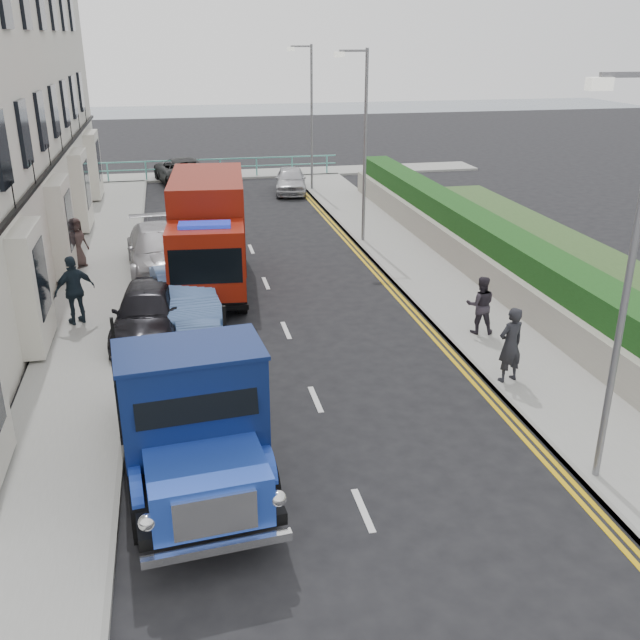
{
  "coord_description": "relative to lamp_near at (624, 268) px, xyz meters",
  "views": [
    {
      "loc": [
        -2.75,
        -11.55,
        7.43
      ],
      "look_at": [
        0.34,
        3.14,
        1.4
      ],
      "focal_mm": 40.0,
      "sensor_mm": 36.0,
      "label": 1
    }
  ],
  "objects": [
    {
      "name": "ground",
      "position": [
        -4.18,
        2.0,
        -4.0
      ],
      "size": [
        120.0,
        120.0,
        0.0
      ],
      "primitive_type": "plane",
      "color": "black",
      "rests_on": "ground"
    },
    {
      "name": "pavement_west",
      "position": [
        -9.38,
        11.0,
        -3.94
      ],
      "size": [
        2.4,
        38.0,
        0.12
      ],
      "primitive_type": "cube",
      "color": "gray",
      "rests_on": "ground"
    },
    {
      "name": "pavement_east",
      "position": [
        1.12,
        11.0,
        -3.94
      ],
      "size": [
        2.6,
        38.0,
        0.12
      ],
      "primitive_type": "cube",
      "color": "gray",
      "rests_on": "ground"
    },
    {
      "name": "promenade",
      "position": [
        -4.18,
        31.0,
        -3.94
      ],
      "size": [
        30.0,
        2.5,
        0.12
      ],
      "primitive_type": "cube",
      "color": "gray",
      "rests_on": "ground"
    },
    {
      "name": "sea_plane",
      "position": [
        -4.18,
        62.0,
        -4.0
      ],
      "size": [
        120.0,
        120.0,
        0.0
      ],
      "primitive_type": "plane",
      "color": "#515E6F",
      "rests_on": "ground"
    },
    {
      "name": "garden_east",
      "position": [
        3.03,
        11.0,
        -3.1
      ],
      "size": [
        1.45,
        28.0,
        1.75
      ],
      "color": "#B2AD9E",
      "rests_on": "ground"
    },
    {
      "name": "seafront_railing",
      "position": [
        -4.18,
        30.2,
        -3.42
      ],
      "size": [
        13.0,
        0.08,
        1.11
      ],
      "color": "#59B2A5",
      "rests_on": "ground"
    },
    {
      "name": "lamp_near",
      "position": [
        0.0,
        0.0,
        0.0
      ],
      "size": [
        1.23,
        0.18,
        7.0
      ],
      "color": "slate",
      "rests_on": "ground"
    },
    {
      "name": "lamp_mid",
      "position": [
        0.0,
        16.0,
        0.0
      ],
      "size": [
        1.23,
        0.18,
        7.0
      ],
      "color": "slate",
      "rests_on": "ground"
    },
    {
      "name": "lamp_far",
      "position": [
        0.0,
        26.0,
        0.0
      ],
      "size": [
        1.23,
        0.18,
        7.0
      ],
      "color": "slate",
      "rests_on": "ground"
    },
    {
      "name": "bedford_lorry",
      "position": [
        -6.87,
        1.14,
        -2.72
      ],
      "size": [
        2.81,
        6.04,
        2.77
      ],
      "rotation": [
        0.0,
        0.0,
        0.09
      ],
      "color": "black",
      "rests_on": "ground"
    },
    {
      "name": "red_lorry",
      "position": [
        -5.89,
        12.21,
        -2.21
      ],
      "size": [
        2.71,
        6.57,
        3.36
      ],
      "rotation": [
        0.0,
        0.0,
        -0.09
      ],
      "color": "black",
      "rests_on": "ground"
    },
    {
      "name": "parked_car_front",
      "position": [
        -7.78,
        8.44,
        -3.3
      ],
      "size": [
        2.07,
        4.23,
        1.39
      ],
      "primitive_type": "imported",
      "rotation": [
        0.0,
        0.0,
        -0.11
      ],
      "color": "black",
      "rests_on": "ground"
    },
    {
      "name": "parked_car_mid",
      "position": [
        -6.78,
        9.41,
        -3.31
      ],
      "size": [
        1.99,
        4.32,
        1.37
      ],
      "primitive_type": "imported",
      "rotation": [
        0.0,
        0.0,
        0.13
      ],
      "color": "#597DBF",
      "rests_on": "ground"
    },
    {
      "name": "parked_car_rear",
      "position": [
        -7.45,
        14.0,
        -3.26
      ],
      "size": [
        2.42,
        5.23,
        1.48
      ],
      "primitive_type": "imported",
      "rotation": [
        0.0,
        0.0,
        0.07
      ],
      "color": "#B2B1B6",
      "rests_on": "ground"
    },
    {
      "name": "seafront_car_left",
      "position": [
        -6.25,
        29.0,
        -3.28
      ],
      "size": [
        3.3,
        5.55,
        1.44
      ],
      "primitive_type": "imported",
      "rotation": [
        0.0,
        0.0,
        3.32
      ],
      "color": "black",
      "rests_on": "ground"
    },
    {
      "name": "seafront_car_right",
      "position": [
        -1.02,
        25.74,
        -3.36
      ],
      "size": [
        2.07,
        3.92,
        1.27
      ],
      "primitive_type": "imported",
      "rotation": [
        0.0,
        0.0,
        -0.16
      ],
      "color": "#B8B8BD",
      "rests_on": "ground"
    },
    {
      "name": "pedestrian_east_near",
      "position": [
        0.22,
        3.79,
        -3.0
      ],
      "size": [
        0.73,
        0.58,
        1.76
      ],
      "primitive_type": "imported",
      "rotation": [
        0.0,
        0.0,
        3.41
      ],
      "color": "black",
      "rests_on": "pavement_east"
    },
    {
      "name": "pedestrian_east_far",
      "position": [
        0.73,
        6.55,
        -3.1
      ],
      "size": [
        0.88,
        0.77,
        1.55
      ],
      "primitive_type": "imported",
      "rotation": [
        0.0,
        0.0,
        2.87
      ],
      "color": "#2D2831",
      "rests_on": "pavement_east"
    },
    {
      "name": "pedestrian_west_near",
      "position": [
        -9.66,
        9.42,
        -2.93
      ],
      "size": [
        1.19,
        0.93,
        1.89
      ],
      "primitive_type": "imported",
      "rotation": [
        0.0,
        0.0,
        3.63
      ],
      "color": "#1A252F",
      "rests_on": "pavement_west"
    },
    {
      "name": "pedestrian_west_far",
      "position": [
        -10.18,
        14.72,
        -3.04
      ],
      "size": [
        0.96,
        0.95,
        1.68
      ],
      "primitive_type": "imported",
      "rotation": [
        0.0,
        0.0,
        0.76
      ],
      "color": "#40302E",
      "rests_on": "pavement_west"
    }
  ]
}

